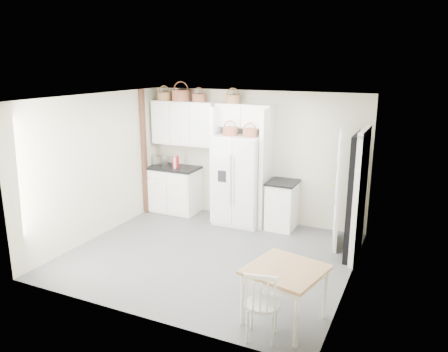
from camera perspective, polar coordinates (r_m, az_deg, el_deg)
The scene contains 28 objects.
floor at distance 7.42m, azimuth -1.88°, elevation -10.27°, with size 4.50×4.50×0.00m, color #494949.
ceiling at distance 6.75m, azimuth -2.07°, elevation 10.18°, with size 4.50×4.50×0.00m, color white.
wall_back at distance 8.75m, azimuth 3.98°, elevation 2.58°, with size 4.50×4.50×0.00m, color beige.
wall_left at distance 8.21m, azimuth -16.11°, elevation 1.23°, with size 4.00×4.00×0.00m, color beige.
wall_right at distance 6.31m, azimuth 16.57°, elevation -2.78°, with size 4.00×4.00×0.00m, color beige.
refrigerator at distance 8.57m, azimuth 2.12°, elevation -0.50°, with size 0.91×0.74×1.77m, color white.
base_cab_left at distance 9.42m, azimuth -6.41°, elevation -1.81°, with size 1.01×0.64×0.94m, color white.
base_cab_right at distance 8.48m, azimuth 7.60°, elevation -3.88°, with size 0.51×0.61×0.90m, color white.
dining_table at distance 5.60m, azimuth 7.91°, elevation -15.11°, with size 0.86×0.86×0.72m, color brown.
windsor_chair at distance 5.24m, azimuth 5.03°, elevation -16.39°, with size 0.42×0.38×0.85m, color white.
counter_left at distance 9.30m, azimuth -6.49°, elevation 1.09°, with size 1.05×0.68×0.04m, color black.
counter_right at distance 8.34m, azimuth 7.71°, elevation -0.83°, with size 0.55×0.65×0.04m, color black.
toaster at distance 9.44m, azimuth -8.35°, elevation 1.99°, with size 0.29×0.17×0.20m, color silver.
cookbook_red at distance 9.15m, azimuth -6.33°, elevation 1.82°, with size 0.04×0.17×0.25m, color #B11724.
cookbook_cream at distance 9.15m, azimuth -6.34°, elevation 1.80°, with size 0.04×0.16×0.24m, color beige.
basket_upper_a at distance 9.32m, azimuth -7.80°, elevation 10.28°, with size 0.30×0.30×0.17m, color #9A653D.
basket_upper_b at distance 9.11m, azimuth -5.62°, elevation 10.42°, with size 0.38×0.38×0.23m, color brown.
basket_upper_c at distance 8.91m, azimuth -3.27°, elevation 10.16°, with size 0.28×0.28×0.16m, color brown.
basket_bridge_a at distance 8.58m, azimuth 1.18°, elevation 10.02°, with size 0.29×0.29×0.16m, color #9A653D.
basket_fridge_a at distance 8.35m, azimuth 0.80°, elevation 5.84°, with size 0.29×0.29×0.15m, color brown.
basket_fridge_b at distance 8.20m, azimuth 3.39°, elevation 5.62°, with size 0.27×0.27×0.15m, color brown.
upper_cabinet at distance 9.14m, azimuth -5.21°, elevation 6.89°, with size 1.40×0.34×0.90m, color white.
bridge_cabinet at distance 8.51m, azimuth 2.71°, elevation 7.89°, with size 1.12×0.34×0.45m, color white.
fridge_panel_left at distance 8.77m, azimuth -0.77°, elevation 1.64°, with size 0.08×0.60×2.30m, color white.
fridge_panel_right at distance 8.39m, azimuth 5.52°, elevation 0.97°, with size 0.08×0.60×2.30m, color white.
trim_post at distance 9.21m, azimuth -10.40°, elevation 2.99°, with size 0.09×0.09×2.60m, color #3E2B18.
doorway_void at distance 7.35m, azimuth 16.94°, elevation -2.59°, with size 0.18×0.85×2.05m, color black.
door_slab at distance 7.72m, azimuth 14.68°, elevation -1.61°, with size 0.80×0.04×2.05m, color white.
Camera 1 is at (3.06, -5.99, 3.13)m, focal length 35.00 mm.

